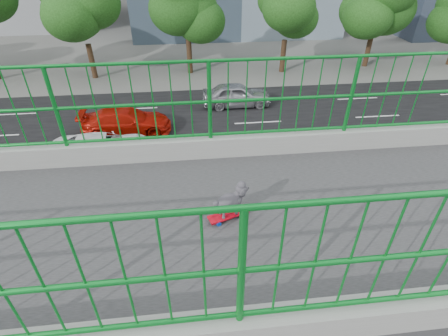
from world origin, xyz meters
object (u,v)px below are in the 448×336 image
(poodle, at_px, (230,200))
(car_0, at_px, (248,229))
(car_3, at_px, (126,121))
(car_4, at_px, (237,95))
(car_2, at_px, (103,150))
(skateboard, at_px, (228,215))

(poodle, distance_m, car_0, 8.96)
(car_0, height_order, car_3, same)
(car_4, bearing_deg, car_2, 129.32)
(poodle, distance_m, car_2, 14.82)
(poodle, bearing_deg, car_3, 174.65)
(poodle, relative_size, car_0, 0.10)
(car_2, bearing_deg, car_4, -50.68)
(poodle, height_order, car_3, poodle)
(car_0, distance_m, car_4, 12.87)
(car_4, bearing_deg, car_0, 173.84)
(car_0, height_order, car_2, car_0)
(car_3, bearing_deg, car_4, -65.58)
(skateboard, distance_m, car_0, 8.82)
(car_2, bearing_deg, skateboard, -158.42)
(skateboard, bearing_deg, car_0, 145.35)
(poodle, xyz_separation_m, car_3, (-15.58, -4.15, -6.51))
(car_3, bearing_deg, car_0, -149.46)
(skateboard, relative_size, car_3, 0.10)
(car_3, relative_size, car_4, 1.11)
(skateboard, xyz_separation_m, car_3, (-15.58, -4.13, -6.29))
(poodle, xyz_separation_m, car_4, (-18.78, 2.89, -6.46))
(poodle, height_order, car_4, poodle)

